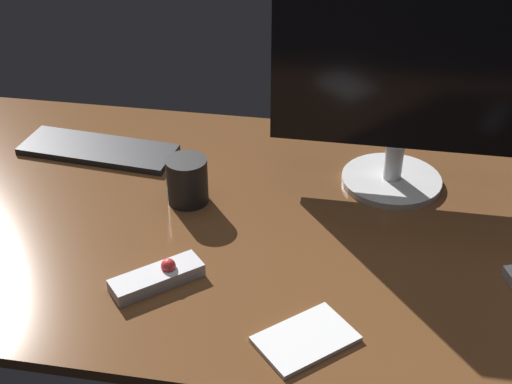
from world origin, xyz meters
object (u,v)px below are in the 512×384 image
keyboard (98,150)px  notepad (306,339)px  monitor (404,73)px  coffee_mug (187,181)px  media_remote (158,277)px

keyboard → notepad: (51.85, -49.85, -0.29)cm
monitor → keyboard: size_ratio=1.47×
keyboard → coffee_mug: 29.07cm
monitor → keyboard: monitor is taller
media_remote → coffee_mug: (-1.33, 25.33, 3.34)cm
monitor → notepad: 55.14cm
media_remote → coffee_mug: size_ratio=1.63×
coffee_mug → notepad: size_ratio=0.64×
keyboard → coffee_mug: bearing=-26.5°
keyboard → notepad: 71.92cm
keyboard → media_remote: size_ratio=2.26×
media_remote → coffee_mug: coffee_mug is taller
keyboard → media_remote: media_remote is taller
keyboard → media_remote: bearing=-52.1°
monitor → notepad: size_ratio=3.44×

